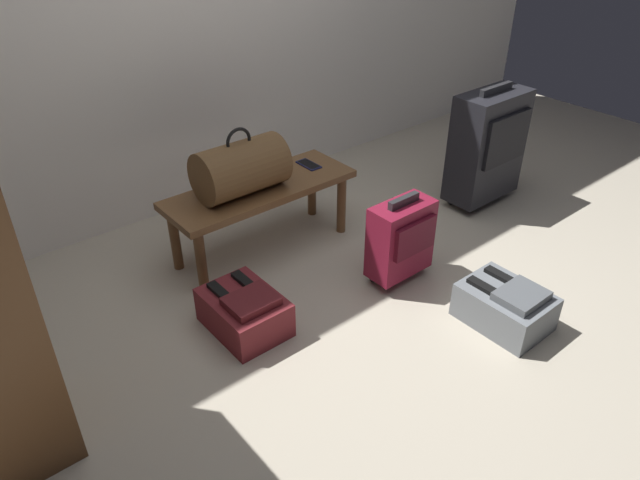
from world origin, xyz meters
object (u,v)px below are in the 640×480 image
cell_phone (309,165)px  suitcase_upright_charcoal (488,145)px  backpack_grey (505,306)px  bench (261,196)px  suitcase_small_burgundy (401,238)px  backpack_maroon (244,311)px  duffel_bag_brown (241,168)px

cell_phone → suitcase_upright_charcoal: 1.08m
backpack_grey → cell_phone: bearing=96.5°
bench → backpack_grey: 1.30m
backpack_grey → suitcase_small_burgundy: bearing=102.9°
bench → suitcase_small_burgundy: 0.75m
cell_phone → backpack_maroon: 0.98m
cell_phone → backpack_maroon: cell_phone is taller
suitcase_upright_charcoal → suitcase_small_burgundy: 1.01m
bench → cell_phone: 0.35m
duffel_bag_brown → backpack_maroon: 0.72m
duffel_bag_brown → suitcase_small_burgundy: size_ratio=0.96×
cell_phone → suitcase_small_burgundy: suitcase_small_burgundy is taller
bench → backpack_grey: size_ratio=2.63×
bench → duffel_bag_brown: bearing=-180.0°
duffel_bag_brown → bench: bearing=0.0°
backpack_grey → suitcase_upright_charcoal: bearing=42.7°
bench → backpack_maroon: 0.69m
cell_phone → backpack_grey: bearing=-83.5°
suitcase_small_burgundy → bench: bearing=118.6°
duffel_bag_brown → backpack_maroon: bearing=-124.4°
duffel_bag_brown → backpack_grey: size_ratio=1.16×
cell_phone → backpack_grey: cell_phone is taller
bench → backpack_maroon: bearing=-132.1°
suitcase_small_burgundy → backpack_maroon: bearing=167.6°
duffel_bag_brown → suitcase_small_burgundy: duffel_bag_brown is taller
cell_phone → backpack_grey: 1.26m
suitcase_small_burgundy → duffel_bag_brown: bearing=125.2°
bench → duffel_bag_brown: size_ratio=2.27×
suitcase_upright_charcoal → backpack_grey: 1.19m
cell_phone → backpack_maroon: size_ratio=0.38×
bench → cell_phone: cell_phone is taller
suitcase_upright_charcoal → suitcase_small_burgundy: bearing=-165.7°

